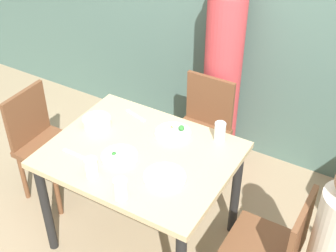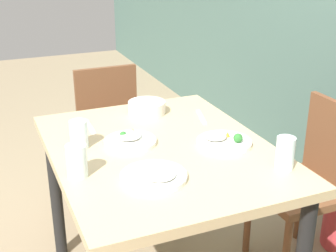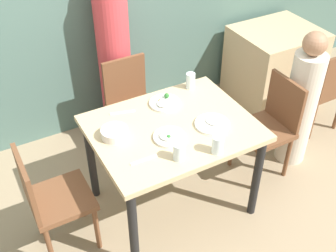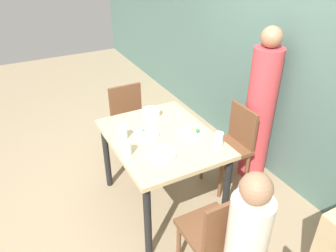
% 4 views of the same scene
% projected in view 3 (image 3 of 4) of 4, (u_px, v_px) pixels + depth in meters
% --- Properties ---
extents(ground_plane, '(10.00, 10.00, 0.00)m').
position_uv_depth(ground_plane, '(172.00, 202.00, 3.36)').
color(ground_plane, '#998466').
extents(dining_table, '(1.11, 0.88, 0.77)m').
position_uv_depth(dining_table, '(172.00, 137.00, 2.94)').
color(dining_table, tan).
rests_on(dining_table, ground_plane).
extents(chair_adult_spot, '(0.40, 0.40, 0.86)m').
position_uv_depth(chair_adult_spot, '(132.00, 104.00, 3.61)').
color(chair_adult_spot, brown).
rests_on(chair_adult_spot, ground_plane).
extents(chair_child_spot, '(0.40, 0.40, 0.86)m').
position_uv_depth(chair_child_spot, '(270.00, 124.00, 3.39)').
color(chair_child_spot, brown).
rests_on(chair_child_spot, ground_plane).
extents(chair_empty_left, '(0.40, 0.40, 0.86)m').
position_uv_depth(chair_empty_left, '(51.00, 198.00, 2.76)').
color(chair_empty_left, brown).
rests_on(chair_empty_left, ground_plane).
extents(person_adult, '(0.29, 0.29, 1.61)m').
position_uv_depth(person_adult, '(114.00, 59.00, 3.66)').
color(person_adult, '#C63D42').
rests_on(person_adult, ground_plane).
extents(person_child, '(0.26, 0.26, 1.21)m').
position_uv_depth(person_child, '(301.00, 105.00, 3.45)').
color(person_child, beige).
rests_on(person_child, ground_plane).
extents(bowl_curry, '(0.18, 0.18, 0.06)m').
position_uv_depth(bowl_curry, '(115.00, 133.00, 2.77)').
color(bowl_curry, silver).
rests_on(bowl_curry, dining_table).
extents(plate_rice_adult, '(0.24, 0.24, 0.04)m').
position_uv_depth(plate_rice_adult, '(213.00, 123.00, 2.88)').
color(plate_rice_adult, white).
rests_on(plate_rice_adult, dining_table).
extents(plate_rice_child, '(0.22, 0.22, 0.05)m').
position_uv_depth(plate_rice_child, '(169.00, 137.00, 2.77)').
color(plate_rice_child, white).
rests_on(plate_rice_child, dining_table).
extents(plate_noodles, '(0.23, 0.23, 0.06)m').
position_uv_depth(plate_noodles, '(165.00, 103.00, 3.07)').
color(plate_noodles, white).
rests_on(plate_noodles, dining_table).
extents(glass_water_tall, '(0.07, 0.07, 0.12)m').
position_uv_depth(glass_water_tall, '(179.00, 152.00, 2.58)').
color(glass_water_tall, silver).
rests_on(glass_water_tall, dining_table).
extents(glass_water_short, '(0.07, 0.07, 0.13)m').
position_uv_depth(glass_water_short, '(191.00, 81.00, 3.22)').
color(glass_water_short, silver).
rests_on(glass_water_short, dining_table).
extents(glass_water_center, '(0.08, 0.08, 0.12)m').
position_uv_depth(glass_water_center, '(218.00, 145.00, 2.63)').
color(glass_water_center, silver).
rests_on(glass_water_center, dining_table).
extents(fork_steel, '(0.18, 0.07, 0.01)m').
position_uv_depth(fork_steel, '(123.00, 112.00, 3.00)').
color(fork_steel, silver).
rests_on(fork_steel, dining_table).
extents(spoon_steel, '(0.18, 0.02, 0.01)m').
position_uv_depth(spoon_steel, '(144.00, 160.00, 2.61)').
color(spoon_steel, silver).
rests_on(spoon_steel, dining_table).
extents(background_table, '(0.81, 0.70, 0.74)m').
position_uv_depth(background_table, '(273.00, 64.00, 4.36)').
color(background_table, tan).
rests_on(background_table, ground_plane).
extents(chair_background, '(0.40, 0.40, 0.86)m').
position_uv_depth(chair_background, '(324.00, 87.00, 3.83)').
color(chair_background, brown).
rests_on(chair_background, ground_plane).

